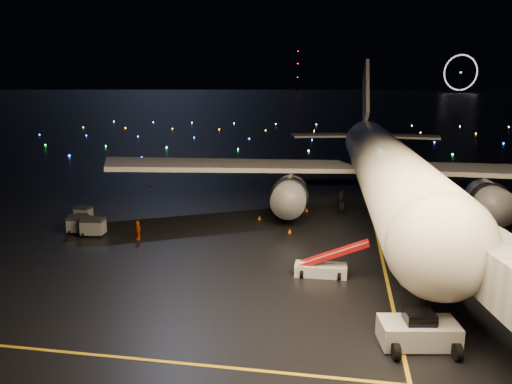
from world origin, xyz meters
TOP-DOWN VIEW (x-y plane):
  - ground at (0.00, 300.00)m, footprint 2000.00×2000.00m
  - lane_centre at (12.00, 15.00)m, footprint 0.25×80.00m
  - lane_cross at (-5.00, -10.00)m, footprint 60.00×0.25m
  - airliner at (12.93, 27.47)m, footprint 69.20×65.98m
  - pushback_tug at (12.94, -5.74)m, footprint 4.84×3.06m
  - belt_loader at (6.78, 4.34)m, footprint 6.12×1.73m
  - crew_c at (-11.52, 10.82)m, footprint 1.10×1.12m
  - safety_cone_0 at (3.13, 15.48)m, footprint 0.43×0.43m
  - safety_cone_1 at (4.22, 24.47)m, footprint 0.51×0.51m
  - safety_cone_2 at (-0.80, 20.01)m, footprint 0.52×0.52m
  - safety_cone_3 at (-19.58, 34.90)m, footprint 0.55×0.55m
  - ferris_wheel at (170.00, 720.00)m, footprint 49.33×16.80m
  - radio_mast at (-60.00, 740.00)m, footprint 1.80×1.80m
  - taxiway_lights at (0.00, 106.00)m, footprint 164.00×92.00m
  - baggage_cart_0 at (-16.49, 11.18)m, footprint 2.37×1.77m
  - baggage_cart_1 at (-18.79, 12.64)m, footprint 2.31×2.03m
  - baggage_cart_2 at (-20.60, 16.80)m, footprint 1.85×1.36m
  - baggage_cart_3 at (-19.00, 12.90)m, footprint 2.26×1.98m
  - baggage_cart_4 at (-18.50, 11.87)m, footprint 2.32×1.85m

SIDE VIEW (x-z plane):
  - ground at x=0.00m, z-range 0.00..0.00m
  - lane_centre at x=12.00m, z-range 0.00..0.02m
  - lane_cross at x=-5.00m, z-range 0.00..0.02m
  - taxiway_lights at x=0.00m, z-range 0.00..0.36m
  - safety_cone_0 at x=3.13m, z-range 0.00..0.45m
  - safety_cone_2 at x=-0.80m, z-range 0.00..0.46m
  - safety_cone_1 at x=4.22m, z-range 0.00..0.47m
  - safety_cone_3 at x=-19.58m, z-range 0.00..0.55m
  - baggage_cart_2 at x=-20.60m, z-range 0.00..1.50m
  - baggage_cart_3 at x=-19.00m, z-range 0.00..1.61m
  - baggage_cart_1 at x=-18.79m, z-range 0.00..1.64m
  - baggage_cart_4 at x=-18.50m, z-range 0.00..1.75m
  - crew_c at x=-11.52m, z-range 0.00..1.89m
  - baggage_cart_0 at x=-16.49m, z-range 0.00..1.89m
  - pushback_tug at x=12.94m, z-range 0.00..2.15m
  - belt_loader at x=6.78m, z-range 0.00..2.96m
  - airliner at x=12.93m, z-range 0.00..18.95m
  - ferris_wheel at x=170.00m, z-range 0.00..52.00m
  - radio_mast at x=-60.00m, z-range 0.00..64.00m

